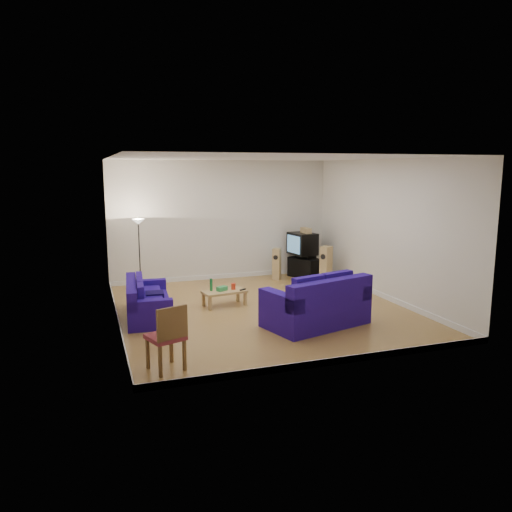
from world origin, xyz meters
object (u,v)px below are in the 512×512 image
object	(u,v)px
sofa_loveseat	(318,307)
television	(302,244)
tv_stand	(305,268)
sofa_three_seat	(146,304)
coffee_table	(224,293)

from	to	relation	value
sofa_loveseat	television	distance (m)	4.39
tv_stand	television	size ratio (longest dim) A/B	1.05
tv_stand	sofa_three_seat	bearing A→B (deg)	-84.14
television	sofa_loveseat	bearing A→B (deg)	-29.38
coffee_table	sofa_loveseat	bearing A→B (deg)	-55.72
coffee_table	tv_stand	size ratio (longest dim) A/B	1.13
sofa_loveseat	tv_stand	size ratio (longest dim) A/B	2.43
sofa_three_seat	television	size ratio (longest dim) A/B	2.36
sofa_three_seat	television	xyz separation A→B (m)	(4.56, 2.46, 0.66)
tv_stand	coffee_table	bearing A→B (deg)	-75.69
sofa_three_seat	sofa_loveseat	distance (m)	3.47
sofa_three_seat	coffee_table	world-z (taller)	sofa_three_seat
coffee_table	tv_stand	bearing A→B (deg)	35.91
coffee_table	tv_stand	xyz separation A→B (m)	(2.89, 2.09, -0.02)
sofa_loveseat	coffee_table	world-z (taller)	sofa_loveseat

